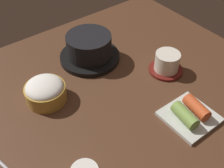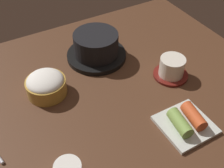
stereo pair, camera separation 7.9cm
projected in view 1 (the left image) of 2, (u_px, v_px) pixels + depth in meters
dining_table at (102, 93)px, 82.29cm from camera, size 100.00×76.00×2.00cm
stone_pot at (89, 48)px, 89.62cm from camera, size 19.22×19.22×8.79cm
rice_bowl at (45, 91)px, 76.88cm from camera, size 11.25×11.25×6.61cm
tea_cup_with_saucer at (167, 63)px, 85.97cm from camera, size 10.49×10.49×6.49cm
kimchi_plate at (190, 114)px, 73.10cm from camera, size 12.67×12.67×4.31cm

